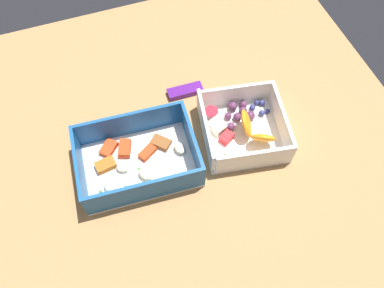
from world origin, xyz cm
name	(u,v)px	position (x,y,z in cm)	size (l,w,h in cm)	color
table_surface	(197,143)	(0.00, 0.00, 1.00)	(80.00, 80.00, 2.00)	#9E7547
pasta_container	(138,160)	(-11.35, -1.42, 4.06)	(21.10, 15.50, 6.56)	white
fruit_bowl	(242,128)	(8.39, -1.36, 4.01)	(16.76, 16.89, 5.97)	white
candy_bar	(185,91)	(1.59, 11.22, 2.60)	(7.00, 2.40, 1.20)	#51197A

